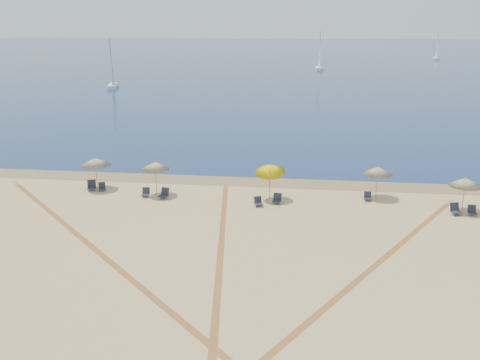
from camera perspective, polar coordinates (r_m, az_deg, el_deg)
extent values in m
plane|color=#0C2151|center=(239.00, 6.16, 14.22)|extent=(500.00, 500.00, 0.00)
plane|color=olive|center=(39.68, 0.70, -0.10)|extent=(500.00, 500.00, 0.00)
cylinder|color=gray|center=(39.05, -15.82, 0.64)|extent=(0.05, 0.05, 2.22)
cone|color=beige|center=(38.80, -15.93, 2.00)|extent=(2.19, 2.19, 0.55)
sphere|color=gray|center=(38.73, -15.97, 2.43)|extent=(0.08, 0.08, 0.08)
cylinder|color=gray|center=(36.69, -9.42, 0.10)|extent=(0.05, 0.05, 2.32)
cone|color=beige|center=(36.41, -9.49, 1.62)|extent=(2.00, 2.00, 0.55)
sphere|color=gray|center=(36.33, -9.52, 2.08)|extent=(0.08, 0.08, 0.08)
cylinder|color=gray|center=(35.06, 3.36, -0.46)|extent=(0.05, 0.64, 2.38)
cone|color=yellow|center=(35.01, 3.41, 1.29)|extent=(2.06, 2.14, 1.04)
sphere|color=gray|center=(34.93, 3.42, 1.76)|extent=(0.08, 0.08, 0.08)
cylinder|color=gray|center=(36.91, 15.10, -0.32)|extent=(0.05, 0.05, 2.12)
cone|color=beige|center=(36.66, 15.21, 1.03)|extent=(2.07, 2.07, 0.55)
sphere|color=gray|center=(36.58, 15.24, 1.49)|extent=(0.08, 0.08, 0.08)
cylinder|color=gray|center=(36.15, 23.81, -1.59)|extent=(0.05, 0.05, 2.12)
cone|color=beige|center=(35.89, 23.98, -0.21)|extent=(2.06, 2.06, 0.55)
sphere|color=gray|center=(35.81, 24.04, 0.25)|extent=(0.08, 0.08, 0.08)
cube|color=black|center=(38.94, -16.30, -0.85)|extent=(0.78, 0.78, 0.06)
cube|color=black|center=(39.15, -16.32, -0.35)|extent=(0.65, 0.42, 0.54)
cylinder|color=#A5A5AD|center=(38.80, -16.77, -1.11)|extent=(0.03, 0.03, 0.20)
cylinder|color=#A5A5AD|center=(38.76, -16.06, -1.06)|extent=(0.03, 0.03, 0.20)
cube|color=black|center=(38.65, -15.20, -0.95)|extent=(0.65, 0.65, 0.04)
cube|color=black|center=(38.81, -15.25, -0.54)|extent=(0.52, 0.37, 0.44)
cylinder|color=#A5A5AD|center=(38.51, -15.58, -1.17)|extent=(0.02, 0.02, 0.16)
cylinder|color=#A5A5AD|center=(38.52, -15.00, -1.12)|extent=(0.02, 0.02, 0.16)
cube|color=black|center=(36.59, -10.56, -1.63)|extent=(0.57, 0.57, 0.05)
cube|color=black|center=(36.75, -10.49, -1.16)|extent=(0.54, 0.23, 0.47)
cylinder|color=#A5A5AD|center=(36.49, -10.97, -1.85)|extent=(0.02, 0.02, 0.17)
cylinder|color=#A5A5AD|center=(36.40, -10.32, -1.86)|extent=(0.02, 0.02, 0.17)
cube|color=black|center=(36.06, -8.62, -1.77)|extent=(0.73, 0.73, 0.05)
cube|color=black|center=(36.22, -8.40, -1.24)|extent=(0.63, 0.37, 0.53)
cylinder|color=#A5A5AD|center=(36.02, -9.03, -1.98)|extent=(0.03, 0.03, 0.19)
cylinder|color=#A5A5AD|center=(35.78, -8.37, -2.08)|extent=(0.03, 0.03, 0.19)
cube|color=black|center=(34.17, 2.12, -2.71)|extent=(0.66, 0.66, 0.05)
cube|color=black|center=(34.32, 2.01, -2.22)|extent=(0.55, 0.36, 0.46)
cylinder|color=#A5A5AD|center=(33.97, 1.75, -2.98)|extent=(0.02, 0.02, 0.17)
cylinder|color=#A5A5AD|center=(34.07, 2.42, -2.92)|extent=(0.02, 0.02, 0.17)
cube|color=black|center=(34.69, 4.14, -2.40)|extent=(0.65, 0.65, 0.05)
cube|color=black|center=(34.87, 4.24, -1.87)|extent=(0.59, 0.29, 0.51)
cylinder|color=#A5A5AD|center=(34.57, 3.75, -2.63)|extent=(0.02, 0.02, 0.19)
cylinder|color=#A5A5AD|center=(34.49, 4.48, -2.69)|extent=(0.02, 0.02, 0.19)
cube|color=black|center=(36.29, 14.15, -2.04)|extent=(0.50, 0.50, 0.05)
cube|color=black|center=(36.45, 14.13, -1.60)|extent=(0.50, 0.19, 0.44)
cylinder|color=#A5A5AD|center=(36.12, 13.86, -2.25)|extent=(0.02, 0.02, 0.16)
cylinder|color=#A5A5AD|center=(36.17, 14.48, -2.27)|extent=(0.02, 0.02, 0.16)
cube|color=black|center=(35.48, 23.12, -3.32)|extent=(0.74, 0.74, 0.05)
cube|color=black|center=(35.63, 22.93, -2.77)|extent=(0.64, 0.37, 0.54)
cylinder|color=#A5A5AD|center=(35.19, 22.86, -3.63)|extent=(0.03, 0.03, 0.20)
cylinder|color=#A5A5AD|center=(35.44, 23.52, -3.57)|extent=(0.03, 0.03, 0.20)
cube|color=black|center=(35.87, 24.64, -3.35)|extent=(0.52, 0.52, 0.05)
cube|color=black|center=(36.02, 24.58, -2.89)|extent=(0.51, 0.20, 0.45)
cylinder|color=#A5A5AD|center=(35.67, 24.39, -3.57)|extent=(0.02, 0.02, 0.17)
cylinder|color=#A5A5AD|center=(35.79, 25.01, -3.59)|extent=(0.02, 0.02, 0.17)
cube|color=white|center=(101.90, -14.08, 10.20)|extent=(3.16, 6.33, 0.67)
cylinder|color=gray|center=(101.50, -14.26, 12.63)|extent=(0.13, 0.13, 8.93)
cube|color=white|center=(192.01, 21.14, 12.60)|extent=(1.81, 5.70, 0.61)
cylinder|color=gray|center=(191.82, 21.27, 13.78)|extent=(0.12, 0.12, 8.17)
cube|color=white|center=(139.61, 8.86, 12.26)|extent=(2.22, 6.75, 0.72)
cylinder|color=gray|center=(139.31, 8.95, 14.18)|extent=(0.14, 0.14, 9.65)
plane|color=tan|center=(25.82, -2.34, -9.98)|extent=(31.25, 31.25, 0.00)
plane|color=tan|center=(26.80, -2.25, -8.90)|extent=(31.25, 31.25, 0.00)
plane|color=tan|center=(25.18, 12.80, -11.17)|extent=(38.49, 38.49, 0.00)
plane|color=tan|center=(26.07, 13.88, -10.22)|extent=(38.49, 38.49, 0.00)
plane|color=tan|center=(29.65, -16.53, -6.99)|extent=(39.60, 39.60, 0.00)
plane|color=tan|center=(30.60, -17.31, -6.29)|extent=(39.60, 39.60, 0.00)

